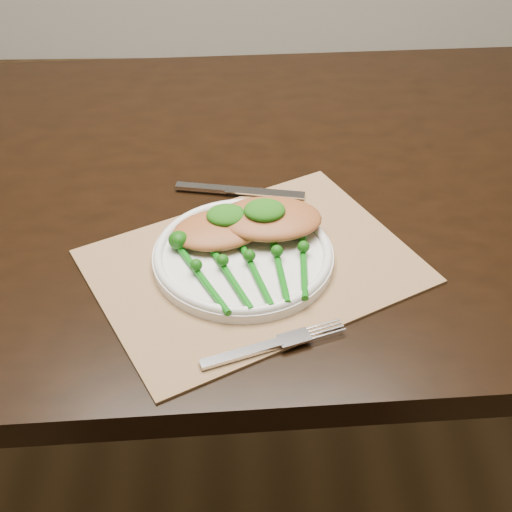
{
  "coord_description": "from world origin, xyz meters",
  "views": [
    {
      "loc": [
        0.13,
        -1.06,
        1.36
      ],
      "look_at": [
        0.15,
        -0.36,
        0.78
      ],
      "focal_mm": 50.0,
      "sensor_mm": 36.0,
      "label": 1
    }
  ],
  "objects_px": {
    "dining_table": "(232,344)",
    "placemat": "(253,266)",
    "dinner_plate": "(243,255)",
    "chicken_fillet_left": "(219,229)",
    "broccolini_bundle": "(254,271)"
  },
  "relations": [
    {
      "from": "placemat",
      "to": "dining_table",
      "type": "bearing_deg",
      "value": 71.74
    },
    {
      "from": "placemat",
      "to": "chicken_fillet_left",
      "type": "xyz_separation_m",
      "value": [
        -0.04,
        0.04,
        0.03
      ]
    },
    {
      "from": "dining_table",
      "to": "placemat",
      "type": "height_order",
      "value": "placemat"
    },
    {
      "from": "dining_table",
      "to": "placemat",
      "type": "xyz_separation_m",
      "value": [
        0.04,
        -0.22,
        0.37
      ]
    },
    {
      "from": "dining_table",
      "to": "chicken_fillet_left",
      "type": "bearing_deg",
      "value": -95.59
    },
    {
      "from": "dining_table",
      "to": "broccolini_bundle",
      "type": "bearing_deg",
      "value": -84.51
    },
    {
      "from": "dining_table",
      "to": "placemat",
      "type": "distance_m",
      "value": 0.43
    },
    {
      "from": "dinner_plate",
      "to": "broccolini_bundle",
      "type": "relative_size",
      "value": 1.17
    },
    {
      "from": "dining_table",
      "to": "broccolini_bundle",
      "type": "xyz_separation_m",
      "value": [
        0.04,
        -0.25,
        0.4
      ]
    },
    {
      "from": "dining_table",
      "to": "dinner_plate",
      "type": "relative_size",
      "value": 6.91
    },
    {
      "from": "placemat",
      "to": "dinner_plate",
      "type": "distance_m",
      "value": 0.02
    },
    {
      "from": "dining_table",
      "to": "chicken_fillet_left",
      "type": "relative_size",
      "value": 13.0
    },
    {
      "from": "placemat",
      "to": "dinner_plate",
      "type": "relative_size",
      "value": 1.7
    },
    {
      "from": "dinner_plate",
      "to": "chicken_fillet_left",
      "type": "bearing_deg",
      "value": 131.52
    },
    {
      "from": "dinner_plate",
      "to": "broccolini_bundle",
      "type": "height_order",
      "value": "broccolini_bundle"
    }
  ]
}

